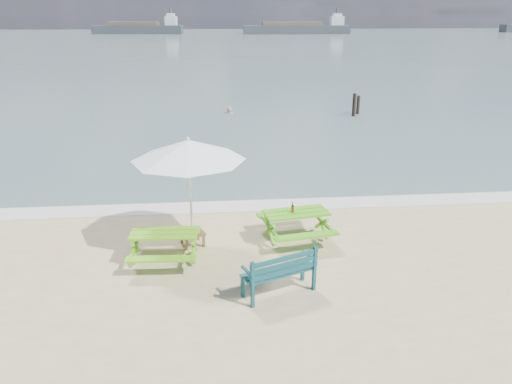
{
  "coord_description": "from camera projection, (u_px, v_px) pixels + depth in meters",
  "views": [
    {
      "loc": [
        -0.83,
        -8.75,
        5.26
      ],
      "look_at": [
        0.27,
        3.0,
        1.0
      ],
      "focal_mm": 35.0,
      "sensor_mm": 36.0,
      "label": 1
    }
  ],
  "objects": [
    {
      "name": "park_bench",
      "position": [
        279.0,
        280.0,
        9.83
      ],
      "size": [
        1.56,
        1.01,
        0.91
      ],
      "color": "#103E44",
      "rests_on": "ground"
    },
    {
      "name": "beer_bottle",
      "position": [
        293.0,
        209.0,
        11.94
      ],
      "size": [
        0.07,
        0.07,
        0.27
      ],
      "color": "#8C4314",
      "rests_on": "picnic_table_right"
    },
    {
      "name": "sea",
      "position": [
        212.0,
        43.0,
        89.65
      ],
      "size": [
        300.0,
        300.0,
        0.0
      ],
      "primitive_type": "plane",
      "color": "slate",
      "rests_on": "ground"
    },
    {
      "name": "patio_umbrella",
      "position": [
        188.0,
        150.0,
        11.18
      ],
      "size": [
        3.35,
        3.35,
        2.59
      ],
      "color": "silver",
      "rests_on": "ground"
    },
    {
      "name": "foam_strip",
      "position": [
        242.0,
        206.0,
        14.36
      ],
      "size": [
        22.0,
        0.9,
        0.01
      ],
      "primitive_type": "cube",
      "color": "silver",
      "rests_on": "ground"
    },
    {
      "name": "mooring_pilings",
      "position": [
        356.0,
        107.0,
        26.84
      ],
      "size": [
        0.59,
        0.79,
        1.42
      ],
      "color": "black",
      "rests_on": "ground"
    },
    {
      "name": "picnic_table_left",
      "position": [
        165.0,
        247.0,
        11.09
      ],
      "size": [
        1.54,
        1.7,
        0.7
      ],
      "color": "#63AE1A",
      "rests_on": "ground"
    },
    {
      "name": "swimmer",
      "position": [
        229.0,
        121.0,
        27.74
      ],
      "size": [
        0.71,
        0.59,
        1.66
      ],
      "color": "tan",
      "rests_on": "ground"
    },
    {
      "name": "cargo_ships",
      "position": [
        427.0,
        29.0,
        130.32
      ],
      "size": [
        158.66,
        19.87,
        4.4
      ],
      "color": "#373D41",
      "rests_on": "ground"
    },
    {
      "name": "side_table",
      "position": [
        193.0,
        238.0,
        11.92
      ],
      "size": [
        0.67,
        0.67,
        0.34
      ],
      "color": "brown",
      "rests_on": "ground"
    },
    {
      "name": "picnic_table_right",
      "position": [
        296.0,
        226.0,
        12.13
      ],
      "size": [
        1.81,
        1.96,
        0.74
      ],
      "color": "#4EA519",
      "rests_on": "ground"
    }
  ]
}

